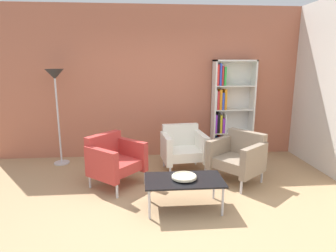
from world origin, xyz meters
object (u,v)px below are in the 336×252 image
Objects in this scene: decorative_bowl at (184,177)px; armchair_spare_guest at (183,147)px; bookshelf_tall at (227,110)px; floor_lamp_torchiere at (55,86)px; armchair_by_bookshelf at (114,159)px; armchair_near_window at (238,156)px; coffee_table_low at (184,181)px.

decorative_bowl is 1.36m from armchair_spare_guest.
floor_lamp_torchiere is (-3.19, -0.20, 0.52)m from bookshelf_tall.
armchair_by_bookshelf and armchair_near_window have the same top height.
bookshelf_tall is 1.39m from armchair_near_window.
bookshelf_tall is 2.00× the size of armchair_by_bookshelf.
bookshelf_tall is at bearing 30.29° from armchair_spare_guest.
armchair_by_bookshelf is 1.93m from armchair_near_window.
decorative_bowl is at bearing 0.00° from coffee_table_low.
decorative_bowl is 0.18× the size of floor_lamp_torchiere.
armchair_spare_guest is (0.17, 1.35, 0.05)m from coffee_table_low.
armchair_by_bookshelf is (-0.96, 0.82, -0.02)m from decorative_bowl.
bookshelf_tall is 1.09× the size of floor_lamp_torchiere.
coffee_table_low is 0.07m from decorative_bowl.
coffee_table_low is 1.28× the size of armchair_spare_guest.
bookshelf_tall is at bearing 3.56° from floor_lamp_torchiere.
floor_lamp_torchiere is at bearing 137.57° from decorative_bowl.
armchair_near_window reaches higher than decorative_bowl.
decorative_bowl is (-1.14, -2.07, -0.50)m from bookshelf_tall.
armchair_near_window is (0.80, -0.55, 0.00)m from armchair_spare_guest.
decorative_bowl is 0.34× the size of armchair_near_window.
armchair_spare_guest reaches higher than decorative_bowl.
bookshelf_tall is at bearing -18.14° from armchair_by_bookshelf.
floor_lamp_torchiere is at bearing 86.90° from armchair_by_bookshelf.
decorative_bowl is 1.26m from armchair_by_bookshelf.
decorative_bowl is 0.34× the size of armchair_by_bookshelf.
bookshelf_tall is at bearing 61.10° from decorative_bowl.
bookshelf_tall is 2.43m from coffee_table_low.
coffee_table_low is 1.05× the size of armchair_near_window.
coffee_table_low is 1.26m from armchair_near_window.
bookshelf_tall reaches higher than coffee_table_low.
floor_lamp_torchiere is (-3.02, 1.07, 1.03)m from armchair_near_window.
armchair_spare_guest is (1.13, 0.53, 0.00)m from armchair_by_bookshelf.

